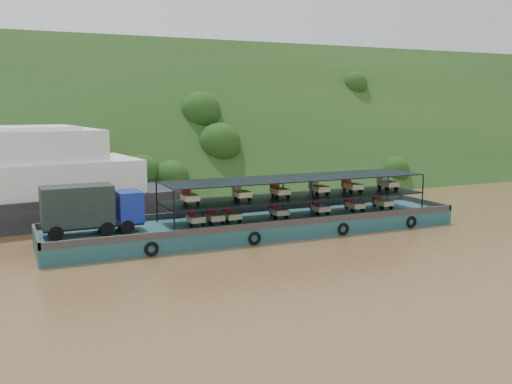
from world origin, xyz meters
name	(u,v)px	position (x,y,z in m)	size (l,w,h in m)	color
ground	(292,233)	(0.00, 0.00, 0.00)	(160.00, 160.00, 0.00)	brown
hillside	(172,181)	(0.00, 36.00, 0.00)	(140.00, 28.00, 28.00)	#193413
cargo_barge	(243,221)	(-4.10, 1.02, 1.21)	(35.00, 7.18, 4.85)	#16454F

